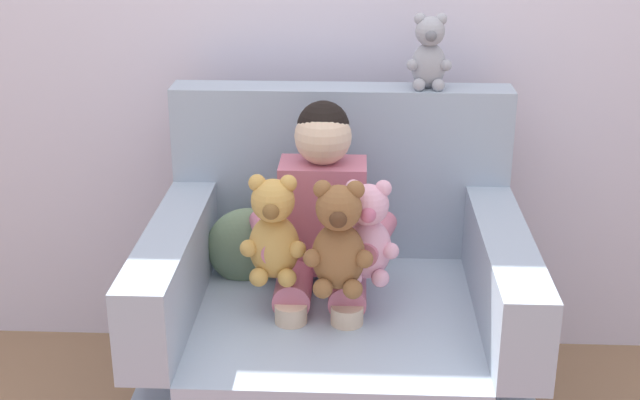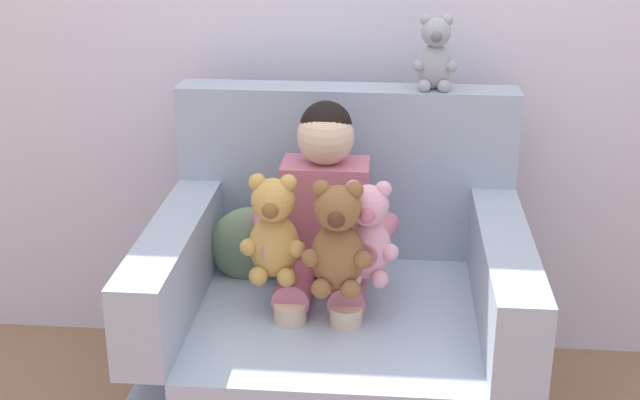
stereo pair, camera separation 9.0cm
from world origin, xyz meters
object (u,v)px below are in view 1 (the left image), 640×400
at_px(plush_brown, 339,240).
at_px(plush_honey, 274,232).
at_px(seated_child, 322,228).
at_px(throw_pillow, 248,247).
at_px(armchair, 337,337).
at_px(plush_pink, 367,234).
at_px(plush_grey_on_backrest, 429,54).

relative_size(plush_brown, plush_honey, 1.03).
xyz_separation_m(seated_child, throw_pillow, (-0.24, 0.10, -0.11)).
xyz_separation_m(armchair, seated_child, (-0.05, 0.04, 0.35)).
bearing_deg(plush_honey, plush_pink, 20.48).
bearing_deg(plush_brown, plush_grey_on_backrest, 73.15).
bearing_deg(armchair, plush_brown, -87.85).
bearing_deg(seated_child, plush_pink, -48.86).
relative_size(seated_child, plush_brown, 2.53).
bearing_deg(armchair, plush_honey, -150.25).
distance_m(armchair, plush_grey_on_backrest, 0.92).
bearing_deg(plush_brown, plush_pink, 52.21).
distance_m(seated_child, plush_pink, 0.19).
xyz_separation_m(plush_honey, plush_grey_on_backrest, (0.45, 0.45, 0.42)).
relative_size(armchair, seated_child, 1.32).
relative_size(plush_honey, plush_grey_on_backrest, 1.34).
relative_size(plush_brown, throw_pillow, 1.25).
relative_size(armchair, throw_pillow, 4.19).
height_order(plush_grey_on_backrest, throw_pillow, plush_grey_on_backrest).
distance_m(plush_brown, plush_pink, 0.11).
relative_size(seated_child, plush_pink, 2.73).
xyz_separation_m(plush_brown, plush_honey, (-0.18, 0.06, -0.00)).
relative_size(seated_child, plush_honey, 2.60).
bearing_deg(throw_pillow, plush_brown, -45.72).
height_order(armchair, throw_pillow, armchair).
height_order(plush_pink, throw_pillow, plush_pink).
distance_m(plush_honey, plush_grey_on_backrest, 0.76).
relative_size(plush_grey_on_backrest, throw_pillow, 0.91).
relative_size(seated_child, plush_grey_on_backrest, 3.48).
distance_m(armchair, seated_child, 0.35).
bearing_deg(seated_child, throw_pillow, 152.16).
xyz_separation_m(armchair, plush_honey, (-0.18, -0.10, 0.39)).
height_order(plush_pink, plush_grey_on_backrest, plush_grey_on_backrest).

